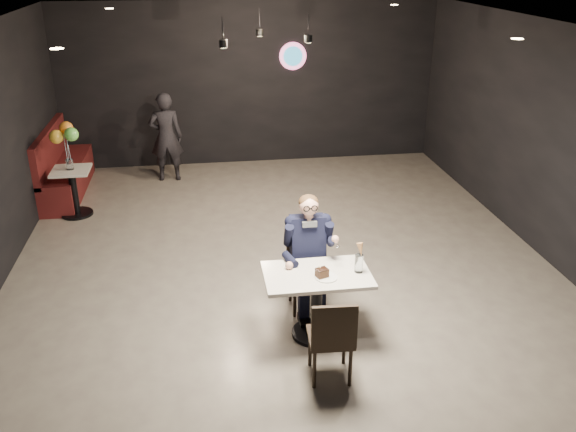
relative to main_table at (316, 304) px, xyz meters
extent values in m
plane|color=gray|center=(-0.13, 1.44, -0.38)|extent=(9.00, 9.00, 0.00)
cube|color=black|center=(-0.13, 3.44, 2.51)|extent=(1.40, 1.20, 0.36)
cube|color=silver|center=(0.00, 0.00, 0.00)|extent=(1.10, 0.70, 0.75)
cube|color=black|center=(0.00, 0.55, 0.09)|extent=(0.42, 0.46, 0.92)
cube|color=black|center=(0.00, -0.69, 0.09)|extent=(0.45, 0.49, 0.92)
cube|color=black|center=(0.00, 0.55, 0.34)|extent=(0.60, 0.80, 1.44)
cylinder|color=white|center=(0.07, -0.11, 0.38)|extent=(0.23, 0.23, 0.01)
cube|color=black|center=(0.03, -0.09, 0.43)|extent=(0.14, 0.13, 0.08)
ellipsoid|color=#338A2D|center=(0.06, -0.10, 0.47)|extent=(0.07, 0.04, 0.01)
cylinder|color=silver|center=(0.43, -0.03, 0.47)|extent=(0.09, 0.09, 0.20)
cone|color=#BA7C4C|center=(0.44, -0.02, 0.63)|extent=(0.08, 0.08, 0.14)
cube|color=#4B1014|center=(-3.38, 4.72, 0.18)|extent=(0.56, 2.23, 1.11)
cube|color=silver|center=(-3.08, 3.72, -0.03)|extent=(0.56, 0.56, 0.70)
cylinder|color=silver|center=(-3.08, 3.72, 0.46)|extent=(0.11, 0.11, 0.16)
cube|color=yellow|center=(-3.08, 3.72, 0.84)|extent=(0.38, 0.38, 0.62)
imported|color=black|center=(-1.70, 5.13, 0.41)|extent=(0.58, 0.38, 1.57)
camera|label=1|loc=(-1.11, -5.40, 3.44)|focal=38.00mm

